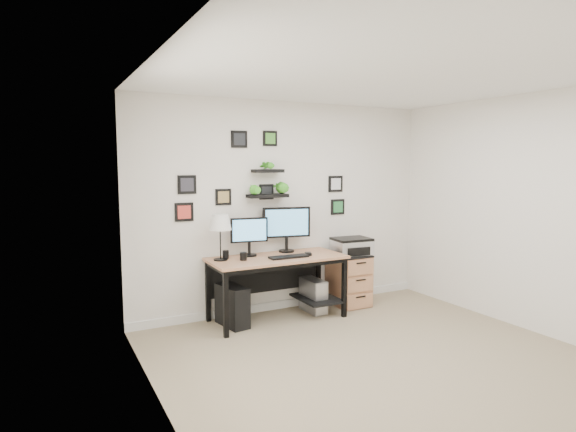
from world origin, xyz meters
TOP-DOWN VIEW (x-y plane):
  - room at (0.00, 1.98)m, footprint 4.00×4.00m
  - desk at (-0.28, 1.67)m, footprint 1.60×0.70m
  - monitor_left at (-0.58, 1.83)m, footprint 0.45×0.20m
  - monitor_right at (-0.07, 1.86)m, footprint 0.59×0.23m
  - keyboard at (-0.22, 1.52)m, footprint 0.47×0.16m
  - mouse at (0.06, 1.55)m, footprint 0.10×0.12m
  - table_lamp at (-0.96, 1.75)m, footprint 0.26×0.26m
  - mug at (-0.74, 1.63)m, footprint 0.08×0.08m
  - pen_cup at (-0.88, 1.82)m, footprint 0.07×0.07m
  - pc_tower_black at (-0.87, 1.66)m, footprint 0.28×0.49m
  - pc_tower_grey at (0.21, 1.68)m, footprint 0.19×0.42m
  - file_cabinet at (0.78, 1.72)m, footprint 0.43×0.53m
  - printer at (0.80, 1.70)m, footprint 0.49×0.41m
  - wall_decor at (-0.31, 1.93)m, footprint 2.28×0.18m

SIDE VIEW (x-z plane):
  - room at x=0.00m, z-range -1.95..2.05m
  - pc_tower_grey at x=0.21m, z-range 0.00..0.41m
  - pc_tower_black at x=-0.87m, z-range 0.00..0.46m
  - file_cabinet at x=0.78m, z-range 0.00..0.67m
  - desk at x=-0.28m, z-range 0.25..1.00m
  - keyboard at x=-0.22m, z-range 0.75..0.77m
  - mouse at x=0.06m, z-range 0.75..0.78m
  - printer at x=0.80m, z-range 0.67..0.88m
  - mug at x=-0.74m, z-range 0.75..0.84m
  - pen_cup at x=-0.88m, z-range 0.75..0.84m
  - monitor_left at x=-0.58m, z-range 0.79..1.25m
  - monitor_right at x=-0.07m, z-range 0.80..1.36m
  - table_lamp at x=-0.96m, z-range 0.91..1.43m
  - wall_decor at x=-0.31m, z-range 1.09..2.17m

